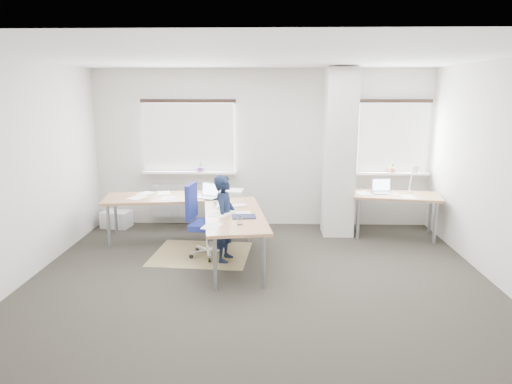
{
  "coord_description": "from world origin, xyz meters",
  "views": [
    {
      "loc": [
        0.12,
        -5.64,
        2.38
      ],
      "look_at": [
        -0.06,
        0.9,
        0.95
      ],
      "focal_mm": 32.0,
      "sensor_mm": 36.0,
      "label": 1
    }
  ],
  "objects_px": {
    "desk_main": "(202,206)",
    "person": "(225,219)",
    "task_chair": "(205,236)",
    "desk_side": "(396,197)"
  },
  "relations": [
    {
      "from": "task_chair",
      "to": "desk_main",
      "type": "bearing_deg",
      "value": 113.97
    },
    {
      "from": "desk_main",
      "to": "desk_side",
      "type": "height_order",
      "value": "desk_side"
    },
    {
      "from": "desk_side",
      "to": "person",
      "type": "distance_m",
      "value": 3.0
    },
    {
      "from": "desk_side",
      "to": "task_chair",
      "type": "bearing_deg",
      "value": -151.36
    },
    {
      "from": "desk_main",
      "to": "person",
      "type": "relative_size",
      "value": 2.2
    },
    {
      "from": "desk_side",
      "to": "person",
      "type": "xyz_separation_m",
      "value": [
        -2.75,
        -1.2,
        -0.06
      ]
    },
    {
      "from": "desk_main",
      "to": "person",
      "type": "height_order",
      "value": "person"
    },
    {
      "from": "desk_main",
      "to": "person",
      "type": "xyz_separation_m",
      "value": [
        0.39,
        -0.44,
        -0.07
      ]
    },
    {
      "from": "desk_side",
      "to": "task_chair",
      "type": "relative_size",
      "value": 1.38
    },
    {
      "from": "desk_main",
      "to": "person",
      "type": "distance_m",
      "value": 0.6
    }
  ]
}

